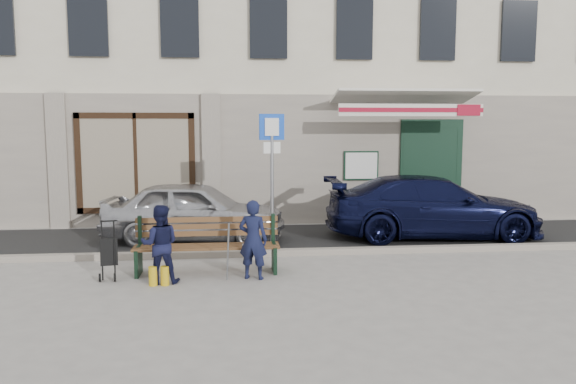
{
  "coord_description": "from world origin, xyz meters",
  "views": [
    {
      "loc": [
        -0.93,
        -8.85,
        2.45
      ],
      "look_at": [
        0.13,
        1.6,
        1.2
      ],
      "focal_mm": 35.0,
      "sensor_mm": 36.0,
      "label": 1
    }
  ],
  "objects": [
    {
      "name": "car_silver",
      "position": [
        -1.71,
        3.0,
        0.65
      ],
      "size": [
        3.99,
        2.04,
        1.3
      ],
      "primitive_type": "imported",
      "rotation": [
        0.0,
        0.0,
        1.43
      ],
      "color": "#B8B8BD",
      "rests_on": "ground"
    },
    {
      "name": "bench",
      "position": [
        -1.39,
        0.38,
        0.46
      ],
      "size": [
        2.4,
        1.17,
        0.98
      ],
      "color": "brown",
      "rests_on": "ground"
    },
    {
      "name": "man",
      "position": [
        -0.6,
        -0.05,
        0.64
      ],
      "size": [
        0.54,
        0.43,
        1.28
      ],
      "primitive_type": "imported",
      "rotation": [
        0.0,
        0.0,
        2.83
      ],
      "color": "#131836",
      "rests_on": "ground"
    },
    {
      "name": "ground",
      "position": [
        0.0,
        0.0,
        0.0
      ],
      "size": [
        80.0,
        80.0,
        0.0
      ],
      "primitive_type": "plane",
      "color": "#9E9991",
      "rests_on": "ground"
    },
    {
      "name": "stroller",
      "position": [
        -2.9,
        0.19,
        0.41
      ],
      "size": [
        0.31,
        0.41,
        0.93
      ],
      "rotation": [
        0.0,
        0.0,
        0.18
      ],
      "color": "black",
      "rests_on": "ground"
    },
    {
      "name": "building",
      "position": [
        0.01,
        8.45,
        4.97
      ],
      "size": [
        20.0,
        8.27,
        10.0
      ],
      "color": "beige",
      "rests_on": "ground"
    },
    {
      "name": "parking_sign",
      "position": [
        -0.15,
        1.88,
        1.79
      ],
      "size": [
        0.49,
        0.14,
        2.67
      ],
      "rotation": [
        0.0,
        0.0,
        0.23
      ],
      "color": "gray",
      "rests_on": "ground"
    },
    {
      "name": "car_navy",
      "position": [
        3.46,
        2.93,
        0.68
      ],
      "size": [
        4.77,
        2.16,
        1.36
      ],
      "primitive_type": "imported",
      "rotation": [
        0.0,
        0.0,
        1.52
      ],
      "color": "black",
      "rests_on": "ground"
    },
    {
      "name": "woman",
      "position": [
        -2.05,
        -0.14,
        0.62
      ],
      "size": [
        0.61,
        0.48,
        1.23
      ],
      "primitive_type": "imported",
      "rotation": [
        0.0,
        0.0,
        3.16
      ],
      "color": "black",
      "rests_on": "ground"
    },
    {
      "name": "curb",
      "position": [
        0.0,
        1.5,
        0.06
      ],
      "size": [
        60.0,
        0.18,
        0.12
      ],
      "primitive_type": "cube",
      "color": "#9E9384",
      "rests_on": "ground"
    },
    {
      "name": "asphalt_lane",
      "position": [
        0.0,
        3.1,
        0.01
      ],
      "size": [
        60.0,
        3.2,
        0.01
      ],
      "primitive_type": "cube",
      "color": "#282828",
      "rests_on": "ground"
    }
  ]
}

